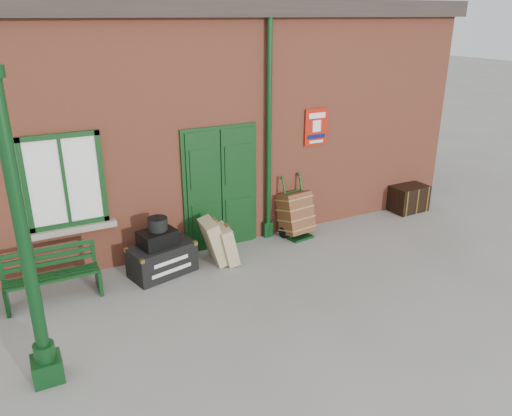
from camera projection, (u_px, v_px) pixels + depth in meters
ground at (274, 275)px, 8.28m from camera, size 80.00×80.00×0.00m
station_building at (194, 111)px, 10.39m from camera, size 10.30×4.30×4.36m
canopy_column at (30, 275)px, 5.41m from camera, size 0.34×0.34×3.61m
bench at (52, 274)px, 7.45m from camera, size 1.36×0.43×0.84m
houdini_trunk at (162, 259)px, 8.25m from camera, size 1.16×0.81×0.52m
strongbox at (158, 238)px, 8.09m from camera, size 0.66×0.55×0.26m
hatbox at (158, 224)px, 8.04m from camera, size 0.38×0.38×0.21m
suitcase_back at (214, 241)px, 8.57m from camera, size 0.46×0.58×0.81m
suitcase_front at (226, 244)px, 8.58m from camera, size 0.36×0.52×0.70m
porter_trolley at (296, 214)px, 9.62m from camera, size 0.64×0.68×1.18m
dark_trunk at (409, 198)px, 10.93m from camera, size 0.81×0.54×0.57m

